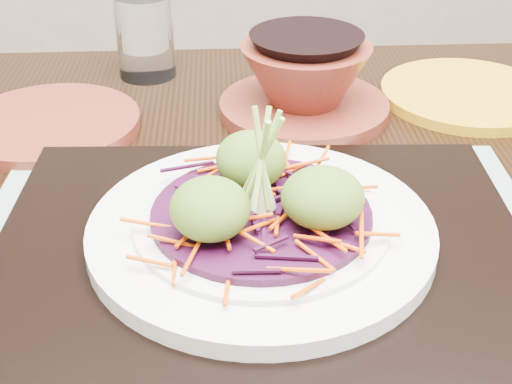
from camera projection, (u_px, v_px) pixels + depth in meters
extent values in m
cube|color=black|center=(245.00, 248.00, 0.56)|extent=(1.27, 0.93, 0.04)
cube|color=#85AC95|center=(261.00, 259.00, 0.51)|extent=(0.48, 0.40, 0.00)
cube|color=black|center=(261.00, 248.00, 0.51)|extent=(0.41, 0.34, 0.02)
cylinder|color=white|center=(261.00, 231.00, 0.50)|extent=(0.24, 0.24, 0.01)
cylinder|color=white|center=(261.00, 221.00, 0.49)|extent=(0.18, 0.18, 0.01)
cylinder|color=#380B2D|center=(261.00, 214.00, 0.49)|extent=(0.15, 0.15, 0.01)
ellipsoid|color=#4F7523|center=(210.00, 209.00, 0.46)|extent=(0.06, 0.06, 0.04)
ellipsoid|color=#4F7523|center=(323.00, 198.00, 0.47)|extent=(0.06, 0.06, 0.04)
ellipsoid|color=#4F7523|center=(251.00, 160.00, 0.51)|extent=(0.06, 0.06, 0.04)
cylinder|color=maroon|center=(50.00, 124.00, 0.69)|extent=(0.21, 0.21, 0.01)
cylinder|color=white|center=(145.00, 36.00, 0.79)|extent=(0.08, 0.08, 0.09)
cylinder|color=maroon|center=(304.00, 107.00, 0.72)|extent=(0.19, 0.19, 0.01)
cylinder|color=gold|center=(468.00, 94.00, 0.75)|extent=(0.23, 0.23, 0.01)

